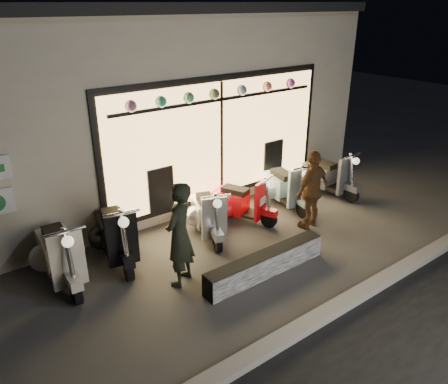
# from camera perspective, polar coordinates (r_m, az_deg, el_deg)

# --- Properties ---
(ground) EXTENTS (40.00, 40.00, 0.00)m
(ground) POSITION_cam_1_polar(r_m,az_deg,el_deg) (8.02, 3.29, -8.07)
(ground) COLOR #383533
(ground) RESTS_ON ground
(kerb) EXTENTS (40.00, 0.25, 0.12)m
(kerb) POSITION_cam_1_polar(r_m,az_deg,el_deg) (6.86, 14.41, -14.44)
(kerb) COLOR slate
(kerb) RESTS_ON ground
(shop_building) EXTENTS (10.20, 6.23, 4.20)m
(shop_building) POSITION_cam_1_polar(r_m,az_deg,el_deg) (11.30, -13.24, 12.26)
(shop_building) COLOR beige
(shop_building) RESTS_ON ground
(graffiti_barrier) EXTENTS (2.36, 0.28, 0.40)m
(graffiti_barrier) POSITION_cam_1_polar(r_m,az_deg,el_deg) (7.40, 5.41, -9.32)
(graffiti_barrier) COLOR black
(graffiti_barrier) RESTS_ON ground
(scooter_silver) EXTENTS (0.81, 1.45, 1.05)m
(scooter_silver) POSITION_cam_1_polar(r_m,az_deg,el_deg) (8.53, -2.22, -2.78)
(scooter_silver) COLOR black
(scooter_silver) RESTS_ON ground
(scooter_red) EXTENTS (0.81, 1.38, 1.00)m
(scooter_red) POSITION_cam_1_polar(r_m,az_deg,el_deg) (9.06, 1.76, -1.25)
(scooter_red) COLOR black
(scooter_red) RESTS_ON ground
(scooter_black) EXTENTS (0.72, 1.62, 1.15)m
(scooter_black) POSITION_cam_1_polar(r_m,az_deg,el_deg) (7.98, -14.05, -5.17)
(scooter_black) COLOR black
(scooter_black) RESTS_ON ground
(scooter_cream) EXTENTS (0.58, 1.63, 1.16)m
(scooter_cream) POSITION_cam_1_polar(r_m,az_deg,el_deg) (7.66, -20.74, -7.34)
(scooter_cream) COLOR black
(scooter_cream) RESTS_ON ground
(scooter_blue) EXTENTS (0.67, 1.50, 1.07)m
(scooter_blue) POSITION_cam_1_polar(r_m,az_deg,el_deg) (9.84, 7.74, 0.81)
(scooter_blue) COLOR black
(scooter_blue) RESTS_ON ground
(scooter_grey) EXTENTS (0.54, 1.51, 1.08)m
(scooter_grey) POSITION_cam_1_polar(r_m,az_deg,el_deg) (10.63, 12.97, 2.17)
(scooter_grey) COLOR black
(scooter_grey) RESTS_ON ground
(man) EXTENTS (0.76, 0.69, 1.74)m
(man) POSITION_cam_1_polar(r_m,az_deg,el_deg) (6.87, -5.84, -5.58)
(man) COLOR black
(man) RESTS_ON ground
(woman) EXTENTS (0.99, 0.52, 1.62)m
(woman) POSITION_cam_1_polar(r_m,az_deg,el_deg) (8.75, 11.45, 0.27)
(woman) COLOR brown
(woman) RESTS_ON ground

